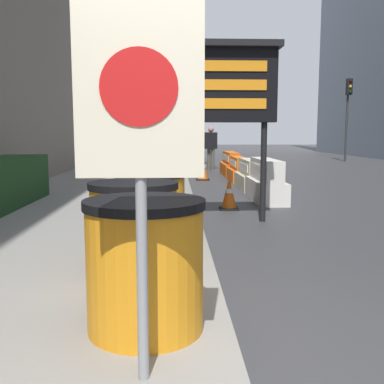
% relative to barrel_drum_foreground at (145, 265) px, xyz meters
% --- Properties ---
extents(ground_plane, '(120.00, 120.00, 0.00)m').
position_rel_barrel_drum_foreground_xyz_m(ground_plane, '(0.60, -0.38, -0.60)').
color(ground_plane, '#38383A').
extents(barrel_drum_foreground, '(0.81, 0.81, 0.89)m').
position_rel_barrel_drum_foreground_xyz_m(barrel_drum_foreground, '(0.00, 0.00, 0.00)').
color(barrel_drum_foreground, orange).
rests_on(barrel_drum_foreground, sidewalk_left).
extents(barrel_drum_middle, '(0.81, 0.81, 0.89)m').
position_rel_barrel_drum_foreground_xyz_m(barrel_drum_middle, '(-0.17, 1.08, 0.00)').
color(barrel_drum_middle, orange).
rests_on(barrel_drum_middle, sidewalk_left).
extents(barrel_drum_back, '(0.81, 0.81, 0.89)m').
position_rel_barrel_drum_foreground_xyz_m(barrel_drum_back, '(-0.08, 2.17, 0.00)').
color(barrel_drum_back, orange).
rests_on(barrel_drum_back, sidewalk_left).
extents(warning_sign, '(0.65, 0.08, 2.00)m').
position_rel_barrel_drum_foreground_xyz_m(warning_sign, '(0.03, -0.65, 0.95)').
color(warning_sign, gray).
rests_on(warning_sign, sidewalk_left).
extents(message_board, '(1.96, 0.36, 2.93)m').
position_rel_barrel_drum_foreground_xyz_m(message_board, '(0.94, 4.48, 1.64)').
color(message_board, black).
rests_on(message_board, ground_plane).
extents(jersey_barrier_white, '(0.61, 1.99, 0.92)m').
position_rel_barrel_drum_foreground_xyz_m(jersey_barrier_white, '(2.22, 6.87, -0.19)').
color(jersey_barrier_white, silver).
rests_on(jersey_barrier_white, ground_plane).
extents(jersey_barrier_cream, '(0.60, 1.85, 0.79)m').
position_rel_barrel_drum_foreground_xyz_m(jersey_barrier_cream, '(2.22, 8.95, -0.25)').
color(jersey_barrier_cream, beige).
rests_on(jersey_barrier_cream, ground_plane).
extents(jersey_barrier_orange_near, '(0.59, 1.66, 0.75)m').
position_rel_barrel_drum_foreground_xyz_m(jersey_barrier_orange_near, '(2.22, 11.08, -0.26)').
color(jersey_barrier_orange_near, orange).
rests_on(jersey_barrier_orange_near, ground_plane).
extents(jersey_barrier_orange_far, '(0.59, 2.11, 0.83)m').
position_rel_barrel_drum_foreground_xyz_m(jersey_barrier_orange_far, '(2.22, 13.13, -0.23)').
color(jersey_barrier_orange_far, orange).
rests_on(jersey_barrier_orange_far, ground_plane).
extents(traffic_cone_near, '(0.42, 0.42, 0.76)m').
position_rel_barrel_drum_foreground_xyz_m(traffic_cone_near, '(1.10, 11.38, -0.22)').
color(traffic_cone_near, black).
rests_on(traffic_cone_near, ground_plane).
extents(traffic_cone_mid, '(0.36, 0.36, 0.64)m').
position_rel_barrel_drum_foreground_xyz_m(traffic_cone_mid, '(1.26, 5.70, -0.28)').
color(traffic_cone_mid, black).
rests_on(traffic_cone_mid, ground_plane).
extents(traffic_cone_far, '(0.43, 0.43, 0.77)m').
position_rel_barrel_drum_foreground_xyz_m(traffic_cone_far, '(2.98, 11.61, -0.22)').
color(traffic_cone_far, black).
rests_on(traffic_cone_far, ground_plane).
extents(traffic_light_near_curb, '(0.28, 0.45, 4.22)m').
position_rel_barrel_drum_foreground_xyz_m(traffic_light_near_curb, '(1.41, 17.41, 2.45)').
color(traffic_light_near_curb, '#2D2D30').
rests_on(traffic_light_near_curb, ground_plane).
extents(traffic_light_far_side, '(0.28, 0.45, 4.35)m').
position_rel_barrel_drum_foreground_xyz_m(traffic_light_far_side, '(9.41, 20.89, 2.54)').
color(traffic_light_far_side, '#2D2D30').
rests_on(traffic_light_far_side, ground_plane).
extents(pedestrian_worker, '(0.54, 0.50, 1.77)m').
position_rel_barrel_drum_foreground_xyz_m(pedestrian_worker, '(1.71, 15.67, 0.45)').
color(pedestrian_worker, '#514C42').
rests_on(pedestrian_worker, ground_plane).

